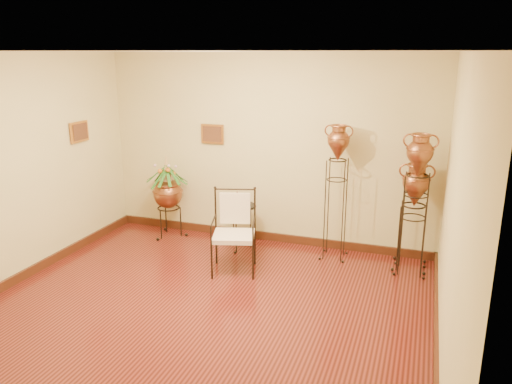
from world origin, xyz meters
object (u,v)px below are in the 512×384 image
(side_table, at_px, (240,226))
(amphora_tall, at_px, (336,191))
(amphora_mid, at_px, (415,204))
(planter_urn, at_px, (168,190))
(armchair, at_px, (234,233))

(side_table, bearing_deg, amphora_tall, 5.36)
(amphora_mid, bearing_deg, side_table, 179.30)
(planter_urn, distance_m, side_table, 1.30)
(amphora_tall, xyz_separation_m, planter_urn, (-2.60, 0.00, -0.22))
(amphora_tall, xyz_separation_m, armchair, (-1.15, -0.90, -0.43))
(planter_urn, bearing_deg, side_table, -5.89)
(amphora_mid, bearing_deg, amphora_tall, 171.40)
(amphora_mid, distance_m, side_table, 2.47)
(amphora_mid, relative_size, planter_urn, 1.40)
(amphora_mid, height_order, side_table, amphora_mid)
(planter_urn, bearing_deg, armchair, -31.96)
(armchair, relative_size, side_table, 1.28)
(side_table, bearing_deg, planter_urn, 174.11)
(armchair, distance_m, side_table, 0.83)
(amphora_mid, height_order, armchair, amphora_mid)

